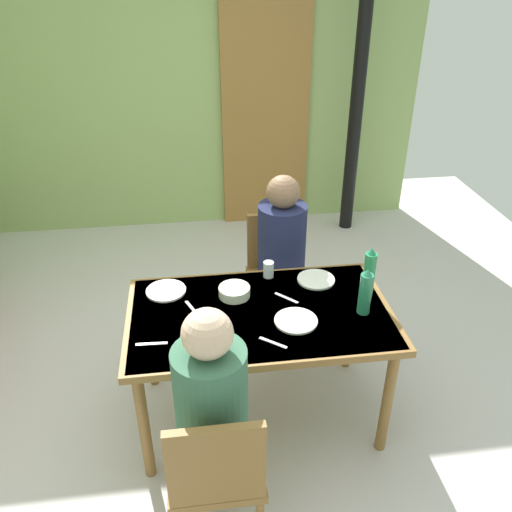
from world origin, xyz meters
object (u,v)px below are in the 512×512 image
object	(u,v)px
serving_bowl_center	(234,292)
water_bottle_green_near	(369,274)
chair_far_diner	(278,270)
water_bottle_green_far	(365,292)
chair_near_diner	(216,472)
dining_table	(260,324)
person_near_diner	(211,397)
person_far_diner	(282,243)

from	to	relation	value
serving_bowl_center	water_bottle_green_near	bearing A→B (deg)	-7.41
chair_far_diner	water_bottle_green_far	xyz separation A→B (m)	(0.30, -0.83, 0.35)
chair_near_diner	serving_bowl_center	xyz separation A→B (m)	(0.17, 0.92, 0.26)
dining_table	chair_far_diner	xyz separation A→B (m)	(0.23, 0.76, -0.16)
person_near_diner	water_bottle_green_near	bearing A→B (deg)	38.11
dining_table	chair_near_diner	xyz separation A→B (m)	(-0.29, -0.76, -0.16)
chair_far_diner	serving_bowl_center	bearing A→B (deg)	59.91
dining_table	water_bottle_green_near	distance (m)	0.64
person_far_diner	serving_bowl_center	xyz separation A→B (m)	(-0.34, -0.46, -0.02)
dining_table	person_far_diner	world-z (taller)	person_far_diner
dining_table	chair_far_diner	world-z (taller)	chair_far_diner
dining_table	water_bottle_green_far	distance (m)	0.57
person_far_diner	serving_bowl_center	size ratio (longest dim) A/B	4.53
chair_near_diner	person_far_diner	distance (m)	1.50
person_near_diner	serving_bowl_center	xyz separation A→B (m)	(0.17, 0.79, -0.02)
person_near_diner	person_far_diner	size ratio (longest dim) A/B	1.00
chair_near_diner	water_bottle_green_far	distance (m)	1.13
dining_table	person_far_diner	bearing A→B (deg)	69.89
person_near_diner	water_bottle_green_far	bearing A→B (deg)	33.84
chair_near_diner	person_far_diner	xyz separation A→B (m)	(0.52, 1.38, 0.28)
dining_table	chair_near_diner	size ratio (longest dim) A/B	1.58
chair_near_diner	person_far_diner	world-z (taller)	person_far_diner
chair_near_diner	water_bottle_green_near	xyz separation A→B (m)	(0.88, 0.83, 0.37)
person_near_diner	chair_near_diner	bearing A→B (deg)	-90.00
water_bottle_green_far	serving_bowl_center	distance (m)	0.69
water_bottle_green_near	water_bottle_green_far	distance (m)	0.16
chair_far_diner	person_near_diner	size ratio (longest dim) A/B	1.13
chair_far_diner	dining_table	bearing A→B (deg)	73.29
dining_table	person_near_diner	xyz separation A→B (m)	(-0.29, -0.62, 0.13)
person_far_diner	water_bottle_green_near	distance (m)	0.67
water_bottle_green_near	serving_bowl_center	bearing A→B (deg)	172.59
dining_table	person_near_diner	world-z (taller)	person_near_diner
dining_table	water_bottle_green_far	xyz separation A→B (m)	(0.53, -0.07, 0.20)
dining_table	water_bottle_green_far	size ratio (longest dim) A/B	5.22
dining_table	person_far_diner	distance (m)	0.67
water_bottle_green_far	person_near_diner	bearing A→B (deg)	-146.16
chair_far_diner	serving_bowl_center	size ratio (longest dim) A/B	5.12
chair_far_diner	water_bottle_green_near	size ratio (longest dim) A/B	2.94
person_near_diner	person_far_diner	world-z (taller)	same
chair_far_diner	water_bottle_green_far	distance (m)	0.95
chair_near_diner	serving_bowl_center	world-z (taller)	chair_near_diner
dining_table	person_near_diner	distance (m)	0.70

